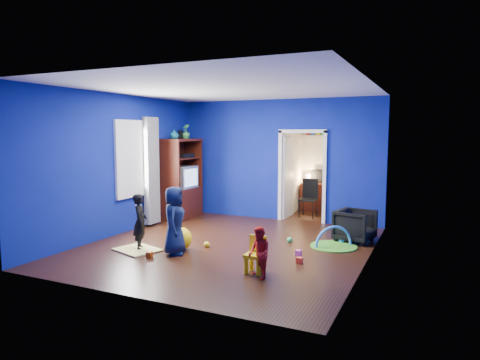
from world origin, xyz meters
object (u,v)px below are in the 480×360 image
at_px(crt_tv, 183,177).
at_px(folding_chair, 308,199).
at_px(hopper_ball, 180,239).
at_px(child_navy, 174,221).
at_px(vase, 174,134).
at_px(kid_chair, 255,257).
at_px(toddler_red, 259,253).
at_px(armchair, 355,226).
at_px(child_black, 140,222).
at_px(tv_armoire, 182,179).
at_px(play_mat, 334,246).
at_px(study_desk, 318,197).

relative_size(crt_tv, folding_chair, 0.76).
bearing_deg(hopper_ball, child_navy, -78.69).
relative_size(vase, kid_chair, 0.44).
bearing_deg(toddler_red, crt_tv, -178.82).
xyz_separation_m(armchair, child_black, (-3.43, -2.20, 0.19)).
bearing_deg(kid_chair, toddler_red, -52.68).
height_order(tv_armoire, crt_tv, tv_armoire).
bearing_deg(kid_chair, armchair, 68.19).
bearing_deg(folding_chair, crt_tv, -153.45).
bearing_deg(armchair, folding_chair, 48.99).
bearing_deg(vase, folding_chair, 30.93).
distance_m(armchair, play_mat, 0.71).
bearing_deg(child_navy, armchair, -74.49).
relative_size(child_black, toddler_red, 1.34).
relative_size(play_mat, study_desk, 0.97).
relative_size(crt_tv, study_desk, 0.80).
xyz_separation_m(vase, crt_tv, (0.04, 0.30, -1.05)).
bearing_deg(child_navy, toddler_red, -130.47).
xyz_separation_m(child_black, play_mat, (3.14, 1.63, -0.50)).
bearing_deg(armchair, hopper_ball, 137.24).
distance_m(child_navy, hopper_ball, 0.46).
bearing_deg(child_black, play_mat, -94.19).
bearing_deg(child_black, study_desk, -52.28).
distance_m(armchair, study_desk, 3.29).
distance_m(armchair, child_black, 4.08).
bearing_deg(armchair, kid_chair, 169.58).
xyz_separation_m(toddler_red, vase, (-3.42, 3.02, 1.69)).
relative_size(tv_armoire, folding_chair, 2.13).
bearing_deg(study_desk, kid_chair, -85.30).
height_order(kid_chair, folding_chair, folding_chair).
bearing_deg(armchair, crt_tv, 94.11).
bearing_deg(toddler_red, study_desk, 141.75).
height_order(armchair, toddler_red, toddler_red).
distance_m(child_black, child_navy, 0.74).
height_order(child_black, vase, vase).
bearing_deg(folding_chair, hopper_ball, -107.74).
relative_size(study_desk, folding_chair, 0.96).
distance_m(armchair, tv_armoire, 4.40).
height_order(armchair, vase, vase).
bearing_deg(vase, crt_tv, 82.41).
distance_m(vase, folding_chair, 3.66).
bearing_deg(child_black, armchair, -88.87).
relative_size(vase, crt_tv, 0.32).
distance_m(child_navy, kid_chair, 1.72).
distance_m(tv_armoire, crt_tv, 0.06).
xyz_separation_m(tv_armoire, folding_chair, (2.82, 1.39, -0.52)).
bearing_deg(folding_chair, tv_armoire, -153.77).
xyz_separation_m(vase, kid_chair, (3.27, -2.82, -1.82)).
distance_m(hopper_ball, play_mat, 2.83).
relative_size(tv_armoire, kid_chair, 3.92).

